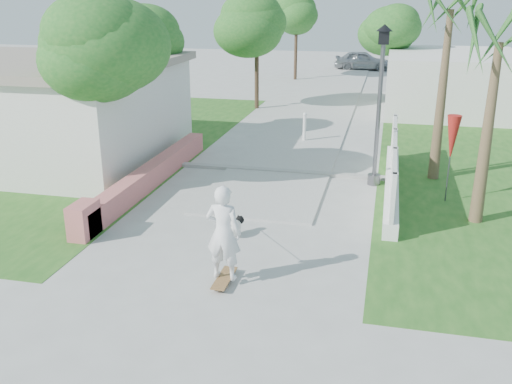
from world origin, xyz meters
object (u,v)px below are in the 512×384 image
(street_lamp, at_px, (379,100))
(dog, at_px, (236,226))
(patio_umbrella, at_px, (452,139))
(skateboarder, at_px, (224,228))
(bollard, at_px, (304,126))
(parked_car, at_px, (362,60))

(street_lamp, xyz_separation_m, dog, (-2.91, -4.46, -2.19))
(patio_umbrella, xyz_separation_m, dog, (-4.81, -3.46, -1.45))
(skateboarder, relative_size, dog, 4.57)
(bollard, distance_m, dog, 8.97)
(bollard, height_order, parked_car, parked_car)
(street_lamp, height_order, dog, street_lamp)
(bollard, bearing_deg, dog, -91.33)
(skateboarder, height_order, parked_car, skateboarder)
(patio_umbrella, relative_size, dog, 3.65)
(skateboarder, bearing_deg, patio_umbrella, -127.36)
(street_lamp, xyz_separation_m, bollard, (-2.70, 4.50, -1.84))
(patio_umbrella, distance_m, parked_car, 27.62)
(street_lamp, relative_size, patio_umbrella, 1.93)
(patio_umbrella, bearing_deg, street_lamp, 152.24)
(bollard, relative_size, patio_umbrella, 0.47)
(street_lamp, xyz_separation_m, patio_umbrella, (1.90, -1.00, -0.74))
(patio_umbrella, height_order, skateboarder, patio_umbrella)
(parked_car, bearing_deg, patio_umbrella, -175.03)
(bollard, bearing_deg, parked_car, 87.65)
(patio_umbrella, distance_m, skateboarder, 7.00)
(bollard, bearing_deg, skateboarder, -89.68)
(skateboarder, bearing_deg, bollard, -86.30)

